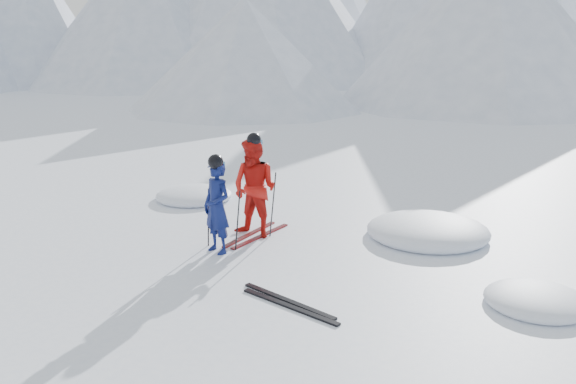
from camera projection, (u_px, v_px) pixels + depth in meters
The scene contains 12 objects.
ground at pixel (372, 284), 9.18m from camera, with size 160.00×160.00×0.00m, color white.
skier_blue at pixel (217, 207), 10.34m from camera, with size 0.59×0.38×1.61m, color #0D1752.
skier_red at pixel (255, 188), 11.15m from camera, with size 0.89×0.70×1.84m, color red.
pole_blue_left at pixel (208, 218), 10.67m from camera, with size 0.02×0.02×1.07m, color black.
pole_blue_right at pixel (238, 221), 10.50m from camera, with size 0.02×0.02×1.07m, color black.
pole_red_left at pixel (248, 199), 11.58m from camera, with size 0.02×0.02×1.22m, color black.
pole_red_right at pixel (273, 205), 11.21m from camera, with size 0.02×0.02×1.22m, color black.
ski_worn_left at pixel (250, 234), 11.43m from camera, with size 0.09×1.70×0.03m, color black.
ski_worn_right at pixel (261, 236), 11.32m from camera, with size 0.09×1.70×0.03m, color black.
ski_loose_a at pixel (288, 301), 8.55m from camera, with size 0.09×1.70×0.03m, color black.
ski_loose_b at pixel (289, 306), 8.38m from camera, with size 0.09×1.70×0.03m, color black.
snow_lumps at pixel (365, 232), 11.61m from camera, with size 9.25×4.04×0.50m.
Camera 1 is at (3.08, -8.07, 3.62)m, focal length 38.00 mm.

